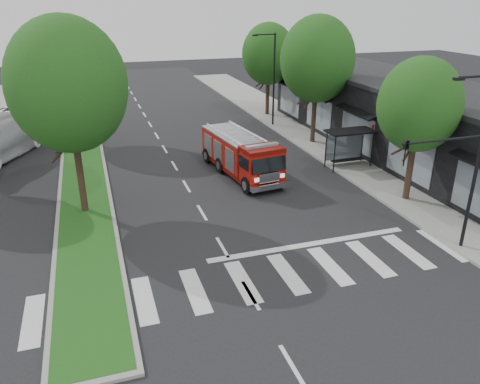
{
  "coord_description": "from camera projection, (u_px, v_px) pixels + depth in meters",
  "views": [
    {
      "loc": [
        -5.14,
        -18.43,
        10.79
      ],
      "look_at": [
        1.53,
        2.03,
        1.8
      ],
      "focal_mm": 35.0,
      "sensor_mm": 36.0,
      "label": 1
    }
  ],
  "objects": [
    {
      "name": "tree_right_near",
      "position": [
        419.0,
        105.0,
        24.72
      ],
      "size": [
        4.4,
        4.4,
        8.05
      ],
      "color": "black",
      "rests_on": "ground"
    },
    {
      "name": "tree_median_near",
      "position": [
        68.0,
        86.0,
        22.72
      ],
      "size": [
        5.8,
        5.8,
        10.16
      ],
      "color": "black",
      "rests_on": "ground"
    },
    {
      "name": "median",
      "position": [
        82.0,
        148.0,
        35.84
      ],
      "size": [
        3.0,
        50.0,
        0.15
      ],
      "color": "gray",
      "rests_on": "ground"
    },
    {
      "name": "city_bus",
      "position": [
        2.0,
        134.0,
        33.78
      ],
      "size": [
        7.31,
        11.62,
        3.22
      ],
      "primitive_type": "imported",
      "rotation": [
        0.0,
        0.0,
        -0.43
      ],
      "color": "silver",
      "rests_on": "ground"
    },
    {
      "name": "streetlight_right_near",
      "position": [
        463.0,
        154.0,
        19.68
      ],
      "size": [
        4.08,
        0.22,
        8.0
      ],
      "color": "black",
      "rests_on": "ground"
    },
    {
      "name": "fire_engine",
      "position": [
        241.0,
        155.0,
        30.3
      ],
      "size": [
        3.46,
        8.38,
        2.82
      ],
      "rotation": [
        0.0,
        0.0,
        0.13
      ],
      "color": "#5E0905",
      "rests_on": "ground"
    },
    {
      "name": "tree_median_far",
      "position": [
        71.0,
        59.0,
        35.13
      ],
      "size": [
        5.6,
        5.6,
        9.72
      ],
      "color": "black",
      "rests_on": "ground"
    },
    {
      "name": "sidewalk_right",
      "position": [
        349.0,
        156.0,
        34.12
      ],
      "size": [
        5.0,
        80.0,
        0.15
      ],
      "primitive_type": "cube",
      "color": "gray",
      "rests_on": "ground"
    },
    {
      "name": "tree_right_mid",
      "position": [
        317.0,
        59.0,
        34.87
      ],
      "size": [
        5.6,
        5.6,
        9.72
      ],
      "color": "black",
      "rests_on": "ground"
    },
    {
      "name": "bus_shelter",
      "position": [
        349.0,
        138.0,
        31.36
      ],
      "size": [
        3.2,
        1.6,
        2.61
      ],
      "color": "black",
      "rests_on": "ground"
    },
    {
      "name": "ground",
      "position": [
        222.0,
        247.0,
        21.8
      ],
      "size": [
        140.0,
        140.0,
        0.0
      ],
      "primitive_type": "plane",
      "color": "black",
      "rests_on": "ground"
    },
    {
      "name": "storefront_row",
      "position": [
        406.0,
        119.0,
        34.47
      ],
      "size": [
        8.0,
        30.0,
        5.0
      ],
      "primitive_type": "cube",
      "color": "black",
      "rests_on": "ground"
    },
    {
      "name": "tree_right_far",
      "position": [
        268.0,
        54.0,
        43.89
      ],
      "size": [
        5.0,
        5.0,
        8.73
      ],
      "color": "black",
      "rests_on": "ground"
    },
    {
      "name": "streetlight_right_far",
      "position": [
        272.0,
        76.0,
        40.58
      ],
      "size": [
        2.11,
        0.2,
        8.0
      ],
      "color": "black",
      "rests_on": "ground"
    }
  ]
}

